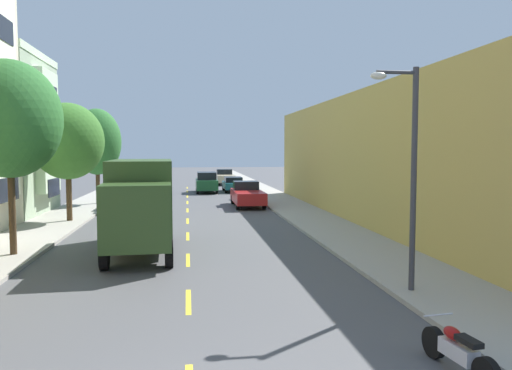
{
  "coord_description": "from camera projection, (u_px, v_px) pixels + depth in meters",
  "views": [
    {
      "loc": [
        0.0,
        -5.94,
        3.99
      ],
      "look_at": [
        4.49,
        26.22,
        1.7
      ],
      "focal_mm": 34.77,
      "sensor_mm": 36.0,
      "label": 1
    }
  ],
  "objects": [
    {
      "name": "ground_plane",
      "position": [
        187.0,
        205.0,
        35.79
      ],
      "size": [
        160.0,
        160.0,
        0.0
      ],
      "primitive_type": "plane",
      "color": "#4C4C4F"
    },
    {
      "name": "sidewalk_left",
      "position": [
        79.0,
        209.0,
        32.83
      ],
      "size": [
        3.2,
        120.0,
        0.14
      ],
      "primitive_type": "cube",
      "color": "#A39E93",
      "rests_on": "ground_plane"
    },
    {
      "name": "sidewalk_right",
      "position": [
        289.0,
        206.0,
        34.79
      ],
      "size": [
        3.2,
        120.0,
        0.14
      ],
      "primitive_type": "cube",
      "color": "#A39E93",
      "rests_on": "ground_plane"
    },
    {
      "name": "lane_centerline_dashes",
      "position": [
        187.0,
        215.0,
        30.36
      ],
      "size": [
        0.14,
        47.2,
        0.01
      ],
      "color": "yellow",
      "rests_on": "ground_plane"
    },
    {
      "name": "apartment_block_opposite",
      "position": [
        435.0,
        158.0,
        27.55
      ],
      "size": [
        10.0,
        36.0,
        7.07
      ],
      "primitive_type": "cube",
      "color": "tan",
      "rests_on": "ground_plane"
    },
    {
      "name": "street_tree_second",
      "position": [
        9.0,
        119.0,
        18.0
      ],
      "size": [
        3.74,
        3.74,
        7.13
      ],
      "color": "#47331E",
      "rests_on": "sidewalk_left"
    },
    {
      "name": "street_tree_third",
      "position": [
        68.0,
        141.0,
        26.81
      ],
      "size": [
        3.87,
        3.87,
        6.4
      ],
      "color": "#47331E",
      "rests_on": "sidewalk_left"
    },
    {
      "name": "street_tree_farthest",
      "position": [
        97.0,
        142.0,
        35.57
      ],
      "size": [
        3.42,
        3.42,
        6.82
      ],
      "color": "#47331E",
      "rests_on": "sidewalk_left"
    },
    {
      "name": "street_lamp",
      "position": [
        408.0,
        161.0,
        13.39
      ],
      "size": [
        1.35,
        0.28,
        6.06
      ],
      "color": "#38383D",
      "rests_on": "sidewalk_right"
    },
    {
      "name": "delivery_box_truck",
      "position": [
        141.0,
        201.0,
        19.47
      ],
      "size": [
        2.66,
        7.33,
        3.58
      ],
      "color": "#2D471E",
      "rests_on": "ground_plane"
    },
    {
      "name": "parked_pickup_champagne",
      "position": [
        225.0,
        177.0,
        57.77
      ],
      "size": [
        2.03,
        5.31,
        1.73
      ],
      "color": "tan",
      "rests_on": "ground_plane"
    },
    {
      "name": "parked_pickup_red",
      "position": [
        247.0,
        195.0,
        35.12
      ],
      "size": [
        2.01,
        5.3,
        1.73
      ],
      "color": "#AD1E1E",
      "rests_on": "ground_plane"
    },
    {
      "name": "parked_sedan_navy",
      "position": [
        139.0,
        186.0,
        44.45
      ],
      "size": [
        1.82,
        4.51,
        1.43
      ],
      "color": "navy",
      "rests_on": "ground_plane"
    },
    {
      "name": "parked_sedan_teal",
      "position": [
        233.0,
        184.0,
        47.48
      ],
      "size": [
        1.83,
        4.51,
        1.43
      ],
      "color": "#195B60",
      "rests_on": "ground_plane"
    },
    {
      "name": "parked_sedan_silver",
      "position": [
        123.0,
        199.0,
        32.69
      ],
      "size": [
        1.81,
        4.51,
        1.43
      ],
      "color": "#B2B5BA",
      "rests_on": "ground_plane"
    },
    {
      "name": "moving_forest_sedan",
      "position": [
        206.0,
        182.0,
        46.64
      ],
      "size": [
        1.95,
        4.8,
        1.93
      ],
      "color": "#194C28",
      "rests_on": "ground_plane"
    },
    {
      "name": "parked_motorcycle",
      "position": [
        458.0,
        351.0,
        8.81
      ],
      "size": [
        0.62,
        2.05,
        0.9
      ],
      "color": "black",
      "rests_on": "ground_plane"
    }
  ]
}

